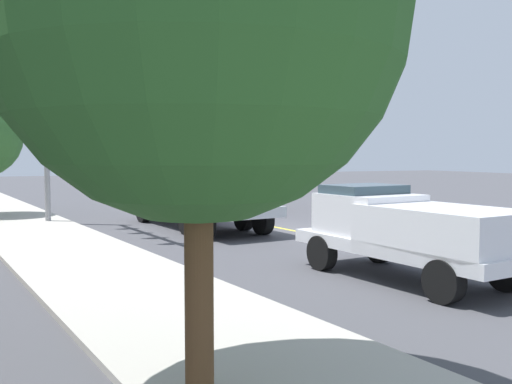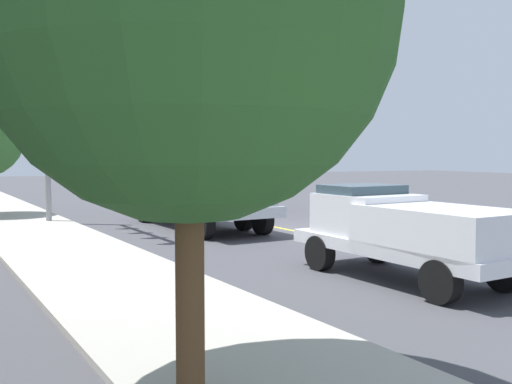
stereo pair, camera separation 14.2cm
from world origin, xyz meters
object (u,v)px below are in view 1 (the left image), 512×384
object	(u,v)px
passing_minivan	(233,190)
service_pickup_truck	(408,230)
utility_bucket_truck	(196,185)
traffic_signal_mast	(57,63)
traffic_cone_mid_front	(192,207)

from	to	relation	value
passing_minivan	service_pickup_truck	bearing A→B (deg)	170.48
utility_bucket_truck	traffic_signal_mast	distance (m)	6.76
utility_bucket_truck	service_pickup_truck	xyz separation A→B (m)	(-10.79, -1.28, -0.49)
utility_bucket_truck	traffic_cone_mid_front	bearing A→B (deg)	-16.29
traffic_cone_mid_front	traffic_signal_mast	world-z (taller)	traffic_signal_mast
utility_bucket_truck	traffic_signal_mast	world-z (taller)	traffic_signal_mast
service_pickup_truck	traffic_cone_mid_front	bearing A→B (deg)	-0.03
traffic_signal_mast	passing_minivan	bearing A→B (deg)	-61.21
passing_minivan	traffic_signal_mast	xyz separation A→B (m)	(-4.92, 8.94, 5.17)
traffic_cone_mid_front	utility_bucket_truck	bearing A→B (deg)	163.71
passing_minivan	traffic_signal_mast	distance (m)	11.44
service_pickup_truck	passing_minivan	world-z (taller)	service_pickup_truck
service_pickup_truck	traffic_signal_mast	world-z (taller)	traffic_signal_mast
passing_minivan	traffic_cone_mid_front	distance (m)	3.60
service_pickup_truck	passing_minivan	bearing A→B (deg)	-9.52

